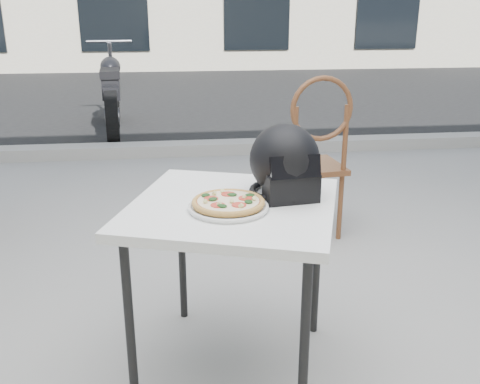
{
  "coord_description": "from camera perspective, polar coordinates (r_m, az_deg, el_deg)",
  "views": [
    {
      "loc": [
        -0.42,
        -2.47,
        1.44
      ],
      "look_at": [
        -0.18,
        -0.57,
        0.78
      ],
      "focal_mm": 40.0,
      "sensor_mm": 36.0,
      "label": 1
    }
  ],
  "objects": [
    {
      "name": "street_asphalt",
      "position": [
        9.59,
        -4.72,
        10.19
      ],
      "size": [
        30.0,
        8.0,
        0.0
      ],
      "primitive_type": "cube",
      "color": "black",
      "rests_on": "ground"
    },
    {
      "name": "ground",
      "position": [
        2.89,
        2.12,
        -10.97
      ],
      "size": [
        80.0,
        80.0,
        0.0
      ],
      "primitive_type": "plane",
      "color": "#9A9892",
      "rests_on": "ground"
    },
    {
      "name": "curb",
      "position": [
        5.66,
        -2.77,
        4.76
      ],
      "size": [
        30.0,
        0.25,
        0.12
      ],
      "primitive_type": "cube",
      "color": "#9B9791",
      "rests_on": "ground"
    },
    {
      "name": "cafe_chair_main",
      "position": [
        3.44,
        7.91,
        4.52
      ],
      "size": [
        0.45,
        0.45,
        1.07
      ],
      "rotation": [
        0.0,
        0.0,
        3.24
      ],
      "color": "brown",
      "rests_on": "ground"
    },
    {
      "name": "motorcycle",
      "position": [
        6.76,
        -13.48,
        10.16
      ],
      "size": [
        0.56,
        2.16,
        1.08
      ],
      "rotation": [
        0.0,
        0.0,
        0.09
      ],
      "color": "black",
      "rests_on": "street_asphalt"
    },
    {
      "name": "plate",
      "position": [
        1.98,
        -1.25,
        -1.63
      ],
      "size": [
        0.38,
        0.38,
        0.02
      ],
      "rotation": [
        0.0,
        0.0,
        0.29
      ],
      "color": "silver",
      "rests_on": "cafe_table_main"
    },
    {
      "name": "helmet",
      "position": [
        2.11,
        4.85,
        2.97
      ],
      "size": [
        0.31,
        0.32,
        0.29
      ],
      "rotation": [
        0.0,
        0.0,
        0.12
      ],
      "color": "black",
      "rests_on": "cafe_table_main"
    },
    {
      "name": "pizza",
      "position": [
        1.98,
        -1.25,
        -1.07
      ],
      "size": [
        0.28,
        0.28,
        0.03
      ],
      "rotation": [
        0.0,
        0.0,
        -0.01
      ],
      "color": "tan",
      "rests_on": "plate"
    },
    {
      "name": "cafe_table_main",
      "position": [
        2.08,
        -0.77,
        -2.85
      ],
      "size": [
        0.98,
        0.98,
        0.73
      ],
      "rotation": [
        0.0,
        0.0,
        -0.33
      ],
      "color": "white",
      "rests_on": "ground"
    }
  ]
}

